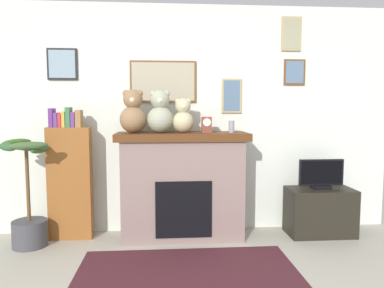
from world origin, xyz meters
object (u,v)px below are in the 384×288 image
(teddy_bear_cream, at_px, (183,117))
(potted_plant, at_px, (28,207))
(candle_jar, at_px, (231,127))
(teddy_bear_brown, at_px, (160,114))
(television, at_px, (321,175))
(teddy_bear_tan, at_px, (133,113))
(mantel_clock, at_px, (207,125))
(fireplace, at_px, (182,185))
(bookshelf, at_px, (70,179))
(tv_stand, at_px, (320,212))

(teddy_bear_cream, bearing_deg, potted_plant, -174.65)
(candle_jar, height_order, teddy_bear_brown, teddy_bear_brown)
(potted_plant, distance_m, television, 3.17)
(teddy_bear_tan, bearing_deg, mantel_clock, -0.05)
(fireplace, distance_m, bookshelf, 1.23)
(teddy_bear_tan, height_order, teddy_bear_cream, teddy_bear_tan)
(potted_plant, bearing_deg, fireplace, 6.03)
(mantel_clock, bearing_deg, fireplace, 175.90)
(bookshelf, relative_size, teddy_bear_cream, 3.86)
(mantel_clock, bearing_deg, potted_plant, -175.40)
(potted_plant, height_order, teddy_bear_tan, teddy_bear_tan)
(teddy_bear_brown, bearing_deg, tv_stand, -0.92)
(fireplace, xyz_separation_m, teddy_bear_tan, (-0.53, -0.02, 0.79))
(bookshelf, bearing_deg, teddy_bear_cream, -3.30)
(teddy_bear_brown, bearing_deg, potted_plant, -173.69)
(bookshelf, relative_size, teddy_bear_tan, 3.10)
(potted_plant, bearing_deg, candle_jar, 4.04)
(candle_jar, relative_size, teddy_bear_brown, 0.28)
(candle_jar, bearing_deg, potted_plant, -175.96)
(potted_plant, xyz_separation_m, television, (3.15, 0.12, 0.27))
(television, relative_size, teddy_bear_cream, 1.36)
(potted_plant, xyz_separation_m, teddy_bear_cream, (1.60, 0.15, 0.92))
(tv_stand, height_order, candle_jar, candle_jar)
(television, distance_m, teddy_bear_brown, 1.92)
(mantel_clock, relative_size, teddy_bear_cream, 0.46)
(television, relative_size, teddy_bear_brown, 1.10)
(potted_plant, relative_size, mantel_clock, 6.48)
(bookshelf, height_order, candle_jar, bookshelf)
(teddy_bear_tan, distance_m, teddy_bear_cream, 0.54)
(fireplace, distance_m, teddy_bear_cream, 0.75)
(mantel_clock, xyz_separation_m, teddy_bear_brown, (-0.50, 0.00, 0.12))
(potted_plant, bearing_deg, bookshelf, 30.95)
(teddy_bear_tan, bearing_deg, fireplace, 1.99)
(potted_plant, height_order, teddy_bear_cream, teddy_bear_cream)
(potted_plant, bearing_deg, teddy_bear_cream, 5.35)
(bookshelf, bearing_deg, tv_stand, -2.06)
(bookshelf, xyz_separation_m, mantel_clock, (1.49, -0.07, 0.59))
(mantel_clock, distance_m, teddy_bear_tan, 0.80)
(tv_stand, distance_m, teddy_bear_cream, 1.88)
(teddy_bear_tan, bearing_deg, teddy_bear_cream, 0.01)
(tv_stand, xyz_separation_m, teddy_bear_tan, (-2.08, 0.03, 1.11))
(fireplace, bearing_deg, mantel_clock, -4.10)
(television, relative_size, mantel_clock, 2.94)
(tv_stand, height_order, television, television)
(fireplace, height_order, tv_stand, fireplace)
(television, height_order, teddy_bear_cream, teddy_bear_cream)
(television, height_order, mantel_clock, mantel_clock)
(fireplace, relative_size, teddy_bear_tan, 3.07)
(candle_jar, bearing_deg, television, -1.72)
(fireplace, relative_size, television, 2.81)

